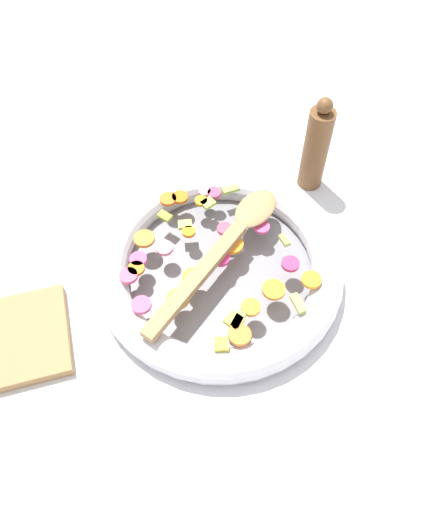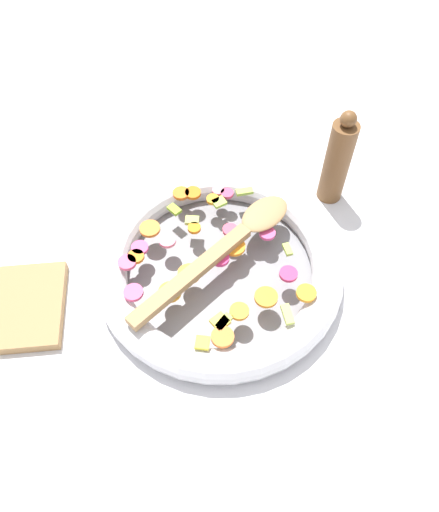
# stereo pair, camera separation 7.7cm
# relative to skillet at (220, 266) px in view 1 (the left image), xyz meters

# --- Properties ---
(ground_plane) EXTENTS (4.00, 4.00, 0.00)m
(ground_plane) POSITION_rel_skillet_xyz_m (0.00, 0.00, -0.02)
(ground_plane) COLOR silver
(skillet) EXTENTS (0.39, 0.39, 0.05)m
(skillet) POSITION_rel_skillet_xyz_m (0.00, 0.00, 0.00)
(skillet) COLOR slate
(skillet) RESTS_ON ground_plane
(chopped_vegetables) EXTENTS (0.30, 0.31, 0.01)m
(chopped_vegetables) POSITION_rel_skillet_xyz_m (-0.02, -0.00, 0.03)
(chopped_vegetables) COLOR orange
(chopped_vegetables) RESTS_ON skillet
(wooden_spoon) EXTENTS (0.27, 0.24, 0.01)m
(wooden_spoon) POSITION_rel_skillet_xyz_m (0.02, 0.01, 0.04)
(wooden_spoon) COLOR #A87F51
(wooden_spoon) RESTS_ON chopped_vegetables
(pepper_mill) EXTENTS (0.04, 0.04, 0.19)m
(pepper_mill) POSITION_rel_skillet_xyz_m (0.21, 0.15, 0.06)
(pepper_mill) COLOR brown
(pepper_mill) RESTS_ON ground_plane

